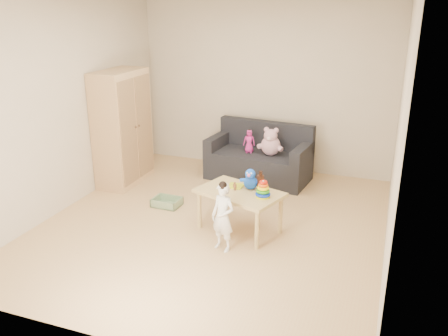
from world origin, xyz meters
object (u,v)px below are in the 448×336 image
at_px(play_table, 239,211).
at_px(wardrobe, 122,128).
at_px(toddler, 223,218).
at_px(sofa, 258,166).

bearing_deg(play_table, wardrobe, 156.01).
bearing_deg(toddler, sofa, 114.92).
distance_m(sofa, play_table, 1.75).
relative_size(play_table, toddler, 1.26).
distance_m(wardrobe, sofa, 2.10).
height_order(wardrobe, toddler, wardrobe).
height_order(wardrobe, sofa, wardrobe).
relative_size(sofa, play_table, 1.58).
height_order(play_table, toddler, toddler).
relative_size(wardrobe, sofa, 1.10).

